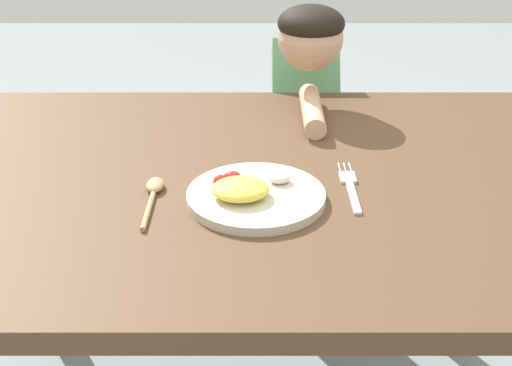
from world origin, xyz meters
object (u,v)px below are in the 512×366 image
fork (350,187)px  person (303,152)px  spoon (152,192)px  plate (253,194)px

fork → person: size_ratio=0.21×
spoon → person: (0.33, 0.61, -0.20)m
fork → person: bearing=4.1°
plate → fork: size_ratio=1.23×
fork → person: 0.61m
spoon → person: bearing=-27.6°
plate → person: (0.14, 0.63, -0.21)m
plate → spoon: (-0.19, 0.02, -0.01)m
spoon → fork: bearing=-84.7°
fork → person: person is taller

